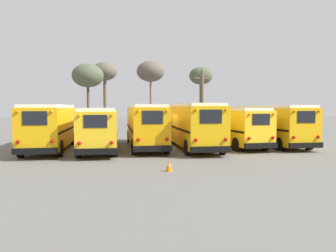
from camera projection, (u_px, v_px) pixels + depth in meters
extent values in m
plane|color=#66635E|center=(168.00, 148.00, 24.75)|extent=(160.00, 160.00, 0.00)
cube|color=#EAAA0F|center=(50.00, 126.00, 23.14)|extent=(2.70, 9.32, 2.65)
cube|color=white|center=(50.00, 106.00, 23.06)|extent=(2.50, 8.94, 0.20)
cube|color=black|center=(35.00, 151.00, 18.61)|extent=(2.50, 0.27, 0.36)
cube|color=black|center=(35.00, 118.00, 18.53)|extent=(1.35, 0.07, 0.80)
sphere|color=red|center=(18.00, 142.00, 18.42)|extent=(0.22, 0.22, 0.22)
sphere|color=orange|center=(17.00, 112.00, 18.32)|extent=(0.18, 0.18, 0.18)
sphere|color=red|center=(52.00, 141.00, 18.72)|extent=(0.22, 0.22, 0.22)
sphere|color=orange|center=(51.00, 112.00, 18.62)|extent=(0.18, 0.18, 0.18)
cube|color=black|center=(32.00, 129.00, 22.95)|extent=(0.27, 9.07, 0.14)
cube|color=black|center=(69.00, 129.00, 23.36)|extent=(0.27, 9.07, 0.14)
cylinder|color=black|center=(44.00, 139.00, 26.29)|extent=(0.31, 1.06, 1.05)
cylinder|color=black|center=(73.00, 138.00, 26.67)|extent=(0.31, 1.06, 1.05)
cylinder|color=black|center=(21.00, 149.00, 19.74)|extent=(0.31, 1.06, 1.05)
cylinder|color=black|center=(60.00, 148.00, 20.12)|extent=(0.31, 1.06, 1.05)
cube|color=yellow|center=(99.00, 128.00, 23.46)|extent=(2.67, 10.08, 2.45)
cube|color=white|center=(99.00, 109.00, 23.39)|extent=(2.46, 9.67, 0.20)
cube|color=black|center=(96.00, 152.00, 18.55)|extent=(2.43, 0.27, 0.36)
cube|color=black|center=(95.00, 121.00, 18.48)|extent=(1.31, 0.07, 0.73)
sphere|color=red|center=(79.00, 143.00, 18.37)|extent=(0.22, 0.22, 0.22)
sphere|color=orange|center=(79.00, 116.00, 18.28)|extent=(0.18, 0.18, 0.18)
sphere|color=red|center=(112.00, 143.00, 18.66)|extent=(0.22, 0.22, 0.22)
sphere|color=orange|center=(111.00, 115.00, 18.57)|extent=(0.18, 0.18, 0.18)
cube|color=black|center=(82.00, 131.00, 23.28)|extent=(0.30, 9.81, 0.14)
cube|color=black|center=(116.00, 130.00, 23.67)|extent=(0.30, 9.81, 0.14)
cylinder|color=black|center=(88.00, 138.00, 26.99)|extent=(0.31, 1.01, 1.01)
cylinder|color=black|center=(115.00, 138.00, 27.35)|extent=(0.31, 1.01, 1.01)
cylinder|color=black|center=(78.00, 150.00, 19.69)|extent=(0.31, 1.01, 1.01)
cylinder|color=black|center=(115.00, 149.00, 20.05)|extent=(0.31, 1.01, 1.01)
cube|color=#E5A00C|center=(145.00, 125.00, 24.85)|extent=(2.66, 10.39, 2.68)
cube|color=white|center=(145.00, 106.00, 24.77)|extent=(2.46, 9.97, 0.20)
cube|color=black|center=(153.00, 149.00, 19.80)|extent=(2.35, 0.28, 0.36)
cube|color=black|center=(153.00, 117.00, 19.71)|extent=(1.27, 0.07, 0.80)
sphere|color=red|center=(138.00, 140.00, 19.62)|extent=(0.22, 0.22, 0.22)
sphere|color=orange|center=(138.00, 111.00, 19.52)|extent=(0.18, 0.18, 0.18)
sphere|color=red|center=(167.00, 139.00, 19.89)|extent=(0.22, 0.22, 0.22)
sphere|color=orange|center=(167.00, 111.00, 19.79)|extent=(0.18, 0.18, 0.18)
cube|color=black|center=(130.00, 128.00, 24.68)|extent=(0.38, 10.10, 0.14)
cube|color=black|center=(160.00, 128.00, 25.05)|extent=(0.38, 10.10, 0.14)
cylinder|color=black|center=(129.00, 136.00, 28.55)|extent=(0.32, 1.04, 1.03)
cylinder|color=black|center=(153.00, 136.00, 28.89)|extent=(0.32, 1.04, 1.03)
cylinder|color=black|center=(134.00, 147.00, 20.95)|extent=(0.32, 1.04, 1.03)
cylinder|color=black|center=(167.00, 146.00, 21.29)|extent=(0.32, 1.04, 1.03)
cube|color=#EAAA0F|center=(192.00, 125.00, 24.54)|extent=(2.90, 10.46, 2.76)
cube|color=white|center=(192.00, 105.00, 24.45)|extent=(2.69, 10.04, 0.20)
cube|color=black|center=(211.00, 149.00, 19.45)|extent=(2.49, 0.31, 0.36)
cube|color=black|center=(211.00, 117.00, 19.36)|extent=(1.34, 0.09, 0.83)
sphere|color=red|center=(196.00, 140.00, 19.27)|extent=(0.22, 0.22, 0.22)
sphere|color=orange|center=(196.00, 110.00, 19.17)|extent=(0.18, 0.18, 0.18)
sphere|color=red|center=(226.00, 140.00, 19.54)|extent=(0.22, 0.22, 0.22)
sphere|color=orange|center=(226.00, 110.00, 19.44)|extent=(0.18, 0.18, 0.18)
cube|color=black|center=(176.00, 128.00, 24.37)|extent=(0.48, 10.14, 0.14)
cube|color=black|center=(208.00, 127.00, 24.73)|extent=(0.48, 10.14, 0.14)
cylinder|color=black|center=(169.00, 137.00, 28.27)|extent=(0.33, 1.04, 1.03)
cylinder|color=black|center=(195.00, 136.00, 28.61)|extent=(0.33, 1.04, 1.03)
cylinder|color=black|center=(187.00, 147.00, 20.61)|extent=(0.33, 1.04, 1.03)
cylinder|color=black|center=(222.00, 147.00, 20.94)|extent=(0.33, 1.04, 1.03)
cube|color=yellow|center=(229.00, 126.00, 26.32)|extent=(2.86, 10.08, 2.46)
cube|color=white|center=(229.00, 109.00, 26.24)|extent=(2.65, 9.67, 0.20)
cube|color=black|center=(261.00, 146.00, 21.52)|extent=(2.37, 0.33, 0.36)
cube|color=black|center=(261.00, 119.00, 21.44)|extent=(1.27, 0.10, 0.74)
sphere|color=red|center=(249.00, 138.00, 21.27)|extent=(0.22, 0.22, 0.22)
sphere|color=orange|center=(250.00, 114.00, 21.18)|extent=(0.18, 0.18, 0.18)
sphere|color=red|center=(273.00, 138.00, 21.69)|extent=(0.22, 0.22, 0.22)
sphere|color=orange|center=(273.00, 114.00, 21.60)|extent=(0.18, 0.18, 0.18)
cube|color=black|center=(215.00, 128.00, 26.04)|extent=(0.56, 9.75, 0.14)
cube|color=black|center=(242.00, 128.00, 26.62)|extent=(0.56, 9.75, 0.14)
cylinder|color=black|center=(200.00, 135.00, 29.68)|extent=(0.33, 1.00, 0.99)
cylinder|color=black|center=(222.00, 135.00, 30.21)|extent=(0.33, 1.00, 0.99)
cylinder|color=black|center=(237.00, 144.00, 22.55)|extent=(0.33, 1.00, 0.99)
cylinder|color=black|center=(265.00, 143.00, 23.08)|extent=(0.33, 1.00, 0.99)
cube|color=#EAAA0F|center=(271.00, 124.00, 26.43)|extent=(2.45, 9.43, 2.68)
cube|color=white|center=(271.00, 107.00, 26.35)|extent=(2.26, 9.05, 0.20)
cube|color=black|center=(306.00, 145.00, 21.84)|extent=(2.46, 0.21, 0.36)
cube|color=black|center=(306.00, 117.00, 21.75)|extent=(1.33, 0.03, 0.81)
sphere|color=red|center=(294.00, 137.00, 21.62)|extent=(0.22, 0.22, 0.22)
sphere|color=orange|center=(294.00, 111.00, 21.53)|extent=(0.18, 0.18, 0.18)
sphere|color=red|center=(318.00, 137.00, 21.96)|extent=(0.22, 0.22, 0.22)
sphere|color=orange|center=(319.00, 111.00, 21.87)|extent=(0.18, 0.18, 0.18)
cube|color=black|center=(257.00, 127.00, 26.21)|extent=(0.06, 9.23, 0.14)
cube|color=black|center=(285.00, 127.00, 26.67)|extent=(0.06, 9.23, 0.14)
cylinder|color=black|center=(241.00, 136.00, 29.63)|extent=(0.28, 0.92, 0.92)
cylinder|color=black|center=(264.00, 136.00, 30.05)|extent=(0.28, 0.92, 0.92)
cylinder|color=black|center=(280.00, 144.00, 22.94)|extent=(0.28, 0.92, 0.92)
cylinder|color=black|center=(309.00, 144.00, 23.36)|extent=(0.28, 0.92, 0.92)
cylinder|color=brown|center=(202.00, 102.00, 37.12)|extent=(0.36, 0.36, 7.23)
cube|color=brown|center=(202.00, 78.00, 36.96)|extent=(1.80, 0.14, 0.14)
cylinder|color=brown|center=(105.00, 104.00, 43.30)|extent=(0.42, 0.42, 6.91)
ellipsoid|color=#5B5447|center=(105.00, 71.00, 43.05)|extent=(3.25, 3.25, 2.44)
cylinder|color=brown|center=(88.00, 108.00, 40.02)|extent=(0.32, 0.32, 5.87)
ellipsoid|color=#4C563D|center=(88.00, 76.00, 39.79)|extent=(3.82, 3.82, 2.86)
cylinder|color=brown|center=(151.00, 104.00, 45.53)|extent=(0.24, 0.24, 6.98)
ellipsoid|color=#5B5447|center=(151.00, 71.00, 45.27)|extent=(3.83, 3.83, 2.87)
cylinder|color=brown|center=(201.00, 106.00, 44.32)|extent=(0.34, 0.34, 6.44)
ellipsoid|color=#4C563D|center=(201.00, 76.00, 44.09)|extent=(3.16, 3.16, 2.37)
cylinder|color=#939399|center=(17.00, 134.00, 29.36)|extent=(0.06, 0.06, 1.40)
cylinder|color=#939399|center=(46.00, 133.00, 29.84)|extent=(0.06, 0.06, 1.40)
cylinder|color=#939399|center=(74.00, 133.00, 30.31)|extent=(0.06, 0.06, 1.40)
cylinder|color=#939399|center=(102.00, 132.00, 30.79)|extent=(0.06, 0.06, 1.40)
cylinder|color=#939399|center=(128.00, 132.00, 31.27)|extent=(0.06, 0.06, 1.40)
cylinder|color=#939399|center=(154.00, 132.00, 31.75)|extent=(0.06, 0.06, 1.40)
cylinder|color=#939399|center=(179.00, 131.00, 32.23)|extent=(0.06, 0.06, 1.40)
cylinder|color=#939399|center=(203.00, 131.00, 32.71)|extent=(0.06, 0.06, 1.40)
cylinder|color=#939399|center=(227.00, 131.00, 33.18)|extent=(0.06, 0.06, 1.40)
cylinder|color=#939399|center=(250.00, 130.00, 33.66)|extent=(0.06, 0.06, 1.40)
cylinder|color=#939399|center=(272.00, 130.00, 34.14)|extent=(0.06, 0.06, 1.40)
cylinder|color=#939399|center=(154.00, 124.00, 31.71)|extent=(24.97, 0.04, 0.04)
cone|color=orange|center=(169.00, 166.00, 15.52)|extent=(0.36, 0.36, 0.54)
cylinder|color=white|center=(169.00, 165.00, 15.52)|extent=(0.17, 0.17, 0.05)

